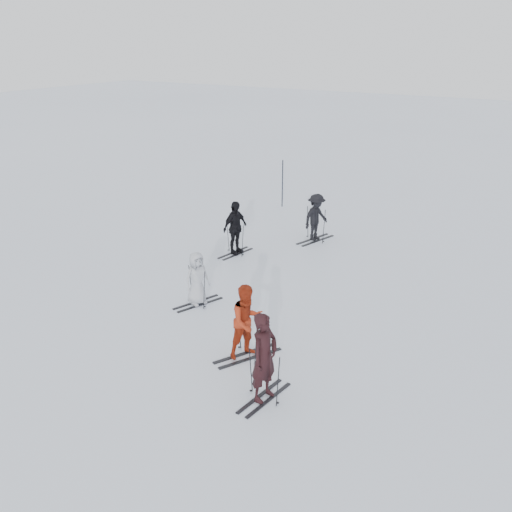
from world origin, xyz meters
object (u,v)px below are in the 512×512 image
Objects in this scene: skier_near_dark at (264,358)px; skier_uphill_far at (316,218)px; skier_uphill_left at (235,228)px; skier_grey at (197,279)px; piste_marker at (282,184)px; skier_red at (247,322)px.

skier_uphill_far is at bearing 25.81° from skier_near_dark.
skier_uphill_left is at bearing 43.45° from skier_near_dark.
skier_uphill_far is (1.79, 2.71, -0.06)m from skier_uphill_left.
skier_uphill_left reaches higher than skier_grey.
skier_near_dark is 14.36m from piste_marker.
skier_near_dark is 4.89m from skier_grey.
skier_uphill_far is at bearing 15.57° from skier_grey.
skier_grey is 0.82× the size of skier_uphill_left.
skier_red is at bearing -134.70° from skier_uphill_left.
piste_marker reaches higher than skier_near_dark.
skier_uphill_left is (-1.25, 3.88, 0.16)m from skier_grey.
skier_uphill_far reaches higher than skier_grey.
skier_near_dark is 1.28× the size of skier_grey.
piste_marker is (-1.40, 5.96, 0.11)m from skier_uphill_left.
skier_uphill_far is (-2.18, 8.27, -0.04)m from skier_red.
skier_uphill_far is at bearing -45.57° from piste_marker.
skier_uphill_left is 3.25m from skier_uphill_far.
skier_red is at bearing -149.42° from skier_uphill_far.
skier_uphill_left is 6.13m from piste_marker.
skier_uphill_left is at bearing 62.84° from skier_red.
skier_uphill_left is (-3.96, 5.56, 0.02)m from skier_red.
skier_near_dark reaches higher than skier_grey.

